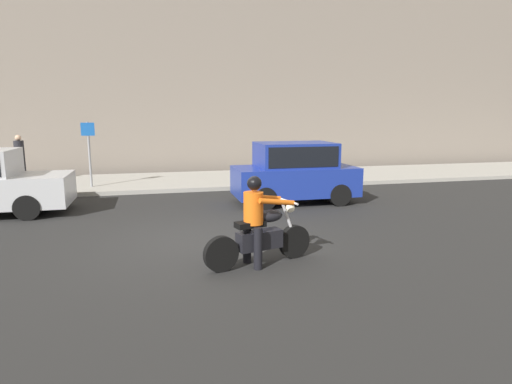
# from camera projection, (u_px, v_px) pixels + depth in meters

# --- Properties ---
(ground_plane) EXTENTS (80.00, 80.00, 0.00)m
(ground_plane) POSITION_uv_depth(u_px,v_px,m) (197.00, 241.00, 8.94)
(ground_plane) COLOR black
(sidewalk_slab) EXTENTS (40.00, 4.40, 0.14)m
(sidewalk_slab) POSITION_uv_depth(u_px,v_px,m) (176.00, 181.00, 16.57)
(sidewalk_slab) COLOR #99968E
(sidewalk_slab) RESTS_ON ground_plane
(building_facade) EXTENTS (40.00, 1.40, 9.67)m
(building_facade) POSITION_uv_depth(u_px,v_px,m) (168.00, 64.00, 18.98)
(building_facade) COLOR slate
(building_facade) RESTS_ON ground_plane
(motorcycle_with_rider_orange_stripe) EXTENTS (2.04, 0.83, 1.58)m
(motorcycle_with_rider_orange_stripe) POSITION_uv_depth(u_px,v_px,m) (259.00, 228.00, 7.42)
(motorcycle_with_rider_orange_stripe) COLOR black
(motorcycle_with_rider_orange_stripe) RESTS_ON ground_plane
(parked_hatchback_cobalt_blue) EXTENTS (3.60, 1.76, 1.80)m
(parked_hatchback_cobalt_blue) POSITION_uv_depth(u_px,v_px,m) (295.00, 172.00, 12.71)
(parked_hatchback_cobalt_blue) COLOR navy
(parked_hatchback_cobalt_blue) RESTS_ON ground_plane
(street_sign_post) EXTENTS (0.44, 0.08, 2.23)m
(street_sign_post) POSITION_uv_depth(u_px,v_px,m) (89.00, 147.00, 14.59)
(street_sign_post) COLOR gray
(street_sign_post) RESTS_ON sidewalk_slab
(pedestrian_bystander) EXTENTS (0.34, 0.34, 1.75)m
(pedestrian_bystander) POSITION_uv_depth(u_px,v_px,m) (20.00, 155.00, 15.60)
(pedestrian_bystander) COLOR black
(pedestrian_bystander) RESTS_ON sidewalk_slab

